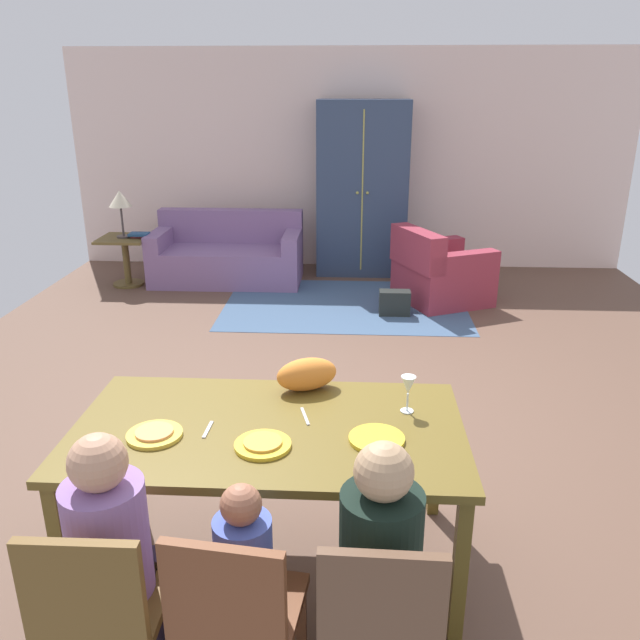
# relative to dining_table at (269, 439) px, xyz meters

# --- Properties ---
(ground_plane) EXTENTS (7.05, 6.78, 0.02)m
(ground_plane) POSITION_rel_dining_table_xyz_m (0.29, 2.32, -0.70)
(ground_plane) COLOR brown
(back_wall) EXTENTS (7.05, 0.10, 2.70)m
(back_wall) POSITION_rel_dining_table_xyz_m (0.29, 5.76, 0.66)
(back_wall) COLOR beige
(back_wall) RESTS_ON ground_plane
(dining_table) EXTENTS (1.81, 0.99, 0.76)m
(dining_table) POSITION_rel_dining_table_xyz_m (0.00, 0.00, 0.00)
(dining_table) COLOR brown
(dining_table) RESTS_ON ground_plane
(plate_near_man) EXTENTS (0.25, 0.25, 0.02)m
(plate_near_man) POSITION_rel_dining_table_xyz_m (-0.50, -0.12, 0.08)
(plate_near_man) COLOR yellow
(plate_near_man) RESTS_ON dining_table
(pizza_near_man) EXTENTS (0.17, 0.17, 0.01)m
(pizza_near_man) POSITION_rel_dining_table_xyz_m (-0.50, -0.12, 0.09)
(pizza_near_man) COLOR #E09352
(pizza_near_man) RESTS_ON plate_near_man
(plate_near_child) EXTENTS (0.25, 0.25, 0.02)m
(plate_near_child) POSITION_rel_dining_table_xyz_m (0.00, -0.18, 0.08)
(plate_near_child) COLOR yellow
(plate_near_child) RESTS_ON dining_table
(pizza_near_child) EXTENTS (0.17, 0.17, 0.01)m
(pizza_near_child) POSITION_rel_dining_table_xyz_m (0.00, -0.18, 0.09)
(pizza_near_child) COLOR gold
(pizza_near_child) RESTS_ON plate_near_child
(plate_near_woman) EXTENTS (0.25, 0.25, 0.02)m
(plate_near_woman) POSITION_rel_dining_table_xyz_m (0.50, -0.10, 0.08)
(plate_near_woman) COLOR yellow
(plate_near_woman) RESTS_ON dining_table
(wine_glass) EXTENTS (0.07, 0.07, 0.19)m
(wine_glass) POSITION_rel_dining_table_xyz_m (0.65, 0.18, 0.20)
(wine_glass) COLOR silver
(wine_glass) RESTS_ON dining_table
(fork) EXTENTS (0.02, 0.15, 0.01)m
(fork) POSITION_rel_dining_table_xyz_m (-0.27, -0.05, 0.07)
(fork) COLOR silver
(fork) RESTS_ON dining_table
(knife) EXTENTS (0.06, 0.17, 0.01)m
(knife) POSITION_rel_dining_table_xyz_m (0.16, 0.10, 0.07)
(knife) COLOR silver
(knife) RESTS_ON dining_table
(dining_chair_man) EXTENTS (0.42, 0.42, 0.87)m
(dining_chair_man) POSITION_rel_dining_table_xyz_m (-0.50, -0.86, -0.20)
(dining_chair_man) COLOR brown
(dining_chair_man) RESTS_ON ground_plane
(person_man) EXTENTS (0.30, 0.40, 1.11)m
(person_man) POSITION_rel_dining_table_xyz_m (-0.50, -0.68, -0.18)
(person_man) COLOR #382E4C
(person_man) RESTS_ON ground_plane
(dining_chair_child) EXTENTS (0.47, 0.47, 0.87)m
(dining_chair_child) POSITION_rel_dining_table_xyz_m (-0.01, -0.86, -0.20)
(dining_chair_child) COLOR brown
(dining_chair_child) RESTS_ON ground_plane
(person_child) EXTENTS (0.22, 0.30, 0.92)m
(person_child) POSITION_rel_dining_table_xyz_m (0.00, -0.69, -0.26)
(person_child) COLOR #2A4156
(person_child) RESTS_ON ground_plane
(dining_chair_woman) EXTENTS (0.43, 0.43, 0.87)m
(dining_chair_woman) POSITION_rel_dining_table_xyz_m (0.50, -0.86, -0.20)
(dining_chair_woman) COLOR brown
(dining_chair_woman) RESTS_ON ground_plane
(person_woman) EXTENTS (0.30, 0.40, 1.11)m
(person_woman) POSITION_rel_dining_table_xyz_m (0.50, -0.68, -0.18)
(person_woman) COLOR #2A374D
(person_woman) RESTS_ON ground_plane
(cat) EXTENTS (0.36, 0.27, 0.17)m
(cat) POSITION_rel_dining_table_xyz_m (0.15, 0.40, 0.15)
(cat) COLOR orange
(cat) RESTS_ON dining_table
(area_rug) EXTENTS (2.60, 1.80, 0.01)m
(area_rug) POSITION_rel_dining_table_xyz_m (0.29, 4.03, -0.69)
(area_rug) COLOR #3F5879
(area_rug) RESTS_ON ground_plane
(couch) EXTENTS (1.77, 0.86, 0.82)m
(couch) POSITION_rel_dining_table_xyz_m (-1.15, 4.89, -0.39)
(couch) COLOR slate
(couch) RESTS_ON ground_plane
(armchair) EXTENTS (1.14, 1.13, 0.82)m
(armchair) POSITION_rel_dining_table_xyz_m (1.31, 4.21, -0.37)
(armchair) COLOR #932F3F
(armchair) RESTS_ON ground_plane
(armoire) EXTENTS (1.10, 0.59, 2.10)m
(armoire) POSITION_rel_dining_table_xyz_m (0.46, 5.37, 0.36)
(armoire) COLOR #30415D
(armoire) RESTS_ON ground_plane
(side_table) EXTENTS (0.56, 0.56, 0.58)m
(side_table) POSITION_rel_dining_table_xyz_m (-2.32, 4.63, -0.31)
(side_table) COLOR brown
(side_table) RESTS_ON ground_plane
(table_lamp) EXTENTS (0.26, 0.26, 0.54)m
(table_lamp) POSITION_rel_dining_table_xyz_m (-2.32, 4.63, 0.32)
(table_lamp) COLOR #453C3B
(table_lamp) RESTS_ON side_table
(book_lower) EXTENTS (0.22, 0.16, 0.03)m
(book_lower) POSITION_rel_dining_table_xyz_m (-2.11, 4.66, -0.10)
(book_lower) COLOR maroon
(book_lower) RESTS_ON side_table
(book_upper) EXTENTS (0.22, 0.16, 0.03)m
(book_upper) POSITION_rel_dining_table_xyz_m (-2.13, 4.62, -0.07)
(book_upper) COLOR navy
(book_upper) RESTS_ON book_lower
(handbag) EXTENTS (0.32, 0.16, 0.26)m
(handbag) POSITION_rel_dining_table_xyz_m (0.81, 3.73, -0.56)
(handbag) COLOR black
(handbag) RESTS_ON ground_plane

